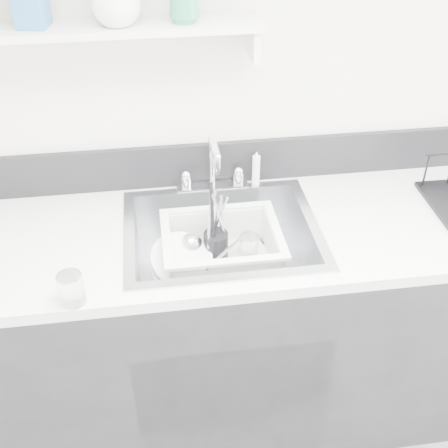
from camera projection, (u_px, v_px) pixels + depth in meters
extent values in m
cube|color=silver|center=(209.00, 84.00, 1.86)|extent=(3.50, 0.02, 2.60)
cube|color=black|center=(222.00, 331.00, 2.13)|extent=(3.20, 0.62, 0.88)
cube|color=silver|center=(222.00, 235.00, 1.86)|extent=(3.20, 0.62, 0.04)
cube|color=black|center=(211.00, 163.00, 2.03)|extent=(3.20, 0.02, 0.16)
cube|color=silver|center=(212.00, 186.00, 2.04)|extent=(0.26, 0.06, 0.02)
cylinder|color=silver|center=(186.00, 182.00, 2.02)|extent=(0.04, 0.04, 0.05)
cylinder|color=silver|center=(238.00, 178.00, 2.04)|extent=(0.04, 0.04, 0.05)
cylinder|color=silver|center=(212.00, 162.00, 1.98)|extent=(0.02, 0.02, 0.20)
cylinder|color=silver|center=(214.00, 146.00, 1.86)|extent=(0.02, 0.15, 0.02)
cylinder|color=silver|center=(256.00, 169.00, 2.02)|extent=(0.03, 0.03, 0.14)
cube|color=silver|center=(92.00, 28.00, 1.63)|extent=(1.00, 0.16, 0.02)
cube|color=silver|center=(253.00, 41.00, 1.72)|extent=(0.02, 0.14, 0.10)
cylinder|color=white|center=(185.00, 269.00, 1.91)|extent=(0.23, 0.23, 0.01)
cylinder|color=white|center=(186.00, 265.00, 1.90)|extent=(0.22, 0.22, 0.01)
cylinder|color=white|center=(182.00, 259.00, 1.88)|extent=(0.26, 0.25, 0.09)
cylinder|color=black|center=(216.00, 246.00, 1.94)|extent=(0.09, 0.09, 0.11)
cylinder|color=silver|center=(212.00, 222.00, 1.89)|extent=(0.01, 0.05, 0.21)
cylinder|color=silver|center=(220.00, 227.00, 1.88)|extent=(0.02, 0.04, 0.19)
cylinder|color=black|center=(212.00, 218.00, 1.87)|extent=(0.01, 0.06, 0.23)
cylinder|color=white|center=(249.00, 247.00, 1.94)|extent=(0.09, 0.09, 0.09)
cylinder|color=white|center=(71.00, 289.00, 1.55)|extent=(0.09, 0.09, 0.10)
imported|color=white|center=(252.00, 271.00, 1.88)|extent=(0.12, 0.12, 0.03)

